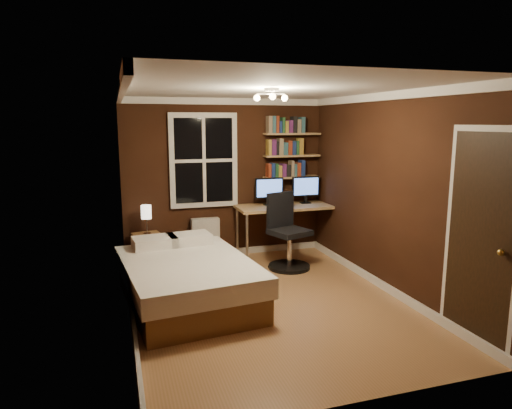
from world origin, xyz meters
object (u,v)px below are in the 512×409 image
object	(u,v)px
radiator	(206,239)
monitor_right	(306,190)
nightstand	(148,250)
bedside_lamp	(147,220)
desk	(291,209)
desk_lamp	(339,191)
monitor_left	(269,192)
office_chair	(287,239)
bed	(187,280)

from	to	relation	value
radiator	monitor_right	distance (m)	1.80
nightstand	monitor_right	bearing A→B (deg)	-11.32
bedside_lamp	desk	size ratio (longest dim) A/B	0.25
monitor_right	desk	bearing A→B (deg)	-163.05
radiator	desk_lamp	distance (m)	2.27
monitor_left	office_chair	bearing A→B (deg)	-85.03
office_chair	desk	bearing A→B (deg)	44.42
nightstand	desk_lamp	world-z (taller)	desk_lamp
bed	radiator	size ratio (longest dim) A/B	3.25
radiator	desk	world-z (taller)	desk
bed	radiator	distance (m)	1.81
bed	desk_lamp	bearing A→B (deg)	20.35
desk	office_chair	distance (m)	0.72
bedside_lamp	desk_lamp	xyz separation A→B (m)	(3.02, -0.24, 0.34)
bed	monitor_right	xyz separation A→B (m)	(2.19, 1.58, 0.77)
desk_lamp	radiator	bearing A→B (deg)	169.93
nightstand	office_chair	xyz separation A→B (m)	(1.97, -0.67, 0.19)
nightstand	desk	bearing A→B (deg)	-13.58
desk_lamp	nightstand	bearing A→B (deg)	175.42
office_chair	monitor_left	bearing A→B (deg)	75.89
radiator	office_chair	bearing A→B (deg)	-36.91
bed	office_chair	world-z (taller)	office_chair
nightstand	monitor_left	distance (m)	2.07
bedside_lamp	radiator	size ratio (longest dim) A/B	0.67
bed	radiator	world-z (taller)	bed
bed	desk	world-z (taller)	desk
bedside_lamp	office_chair	bearing A→B (deg)	-18.71
radiator	desk_lamp	size ratio (longest dim) A/B	1.48
bed	radiator	bearing A→B (deg)	65.68
monitor_left	monitor_right	bearing A→B (deg)	0.00
radiator	desk_lamp	xyz separation A→B (m)	(2.12, -0.38, 0.73)
nightstand	bedside_lamp	size ratio (longest dim) A/B	1.14
nightstand	office_chair	world-z (taller)	office_chair
bedside_lamp	monitor_left	bearing A→B (deg)	-0.32
nightstand	monitor_left	world-z (taller)	monitor_left
nightstand	monitor_right	size ratio (longest dim) A/B	1.06
monitor_right	desk_lamp	size ratio (longest dim) A/B	1.06
desk_lamp	bedside_lamp	bearing A→B (deg)	175.42
nightstand	radiator	world-z (taller)	radiator
desk	monitor_right	world-z (taller)	monitor_right
bedside_lamp	desk	world-z (taller)	bedside_lamp
bedside_lamp	monitor_left	xyz separation A→B (m)	(1.91, -0.01, 0.34)
bedside_lamp	monitor_left	size ratio (longest dim) A/B	0.93
bed	bedside_lamp	world-z (taller)	bedside_lamp
nightstand	monitor_right	xyz separation A→B (m)	(2.54, -0.01, 0.80)
bed	monitor_left	distance (m)	2.35
monitor_left	office_chair	world-z (taller)	monitor_left
bedside_lamp	desk_lamp	distance (m)	3.05
desk	monitor_left	xyz separation A→B (m)	(-0.34, 0.09, 0.28)
nightstand	office_chair	distance (m)	2.09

